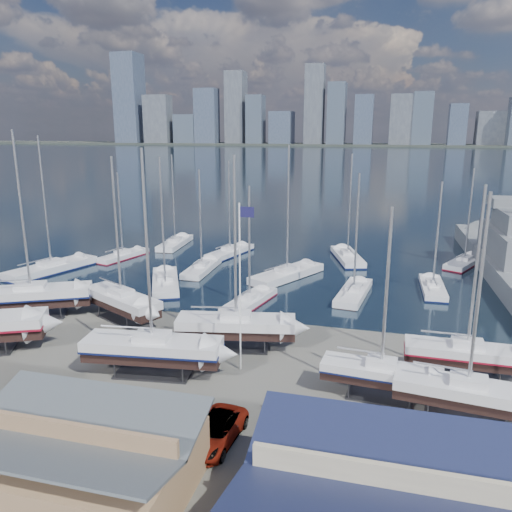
# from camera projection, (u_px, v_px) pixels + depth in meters

# --- Properties ---
(ground) EXTENTS (1400.00, 1400.00, 0.00)m
(ground) POSITION_uv_depth(u_px,v_px,m) (191.00, 360.00, 41.30)
(ground) COLOR #605E59
(ground) RESTS_ON ground
(water) EXTENTS (1400.00, 600.00, 0.40)m
(water) POSITION_uv_depth(u_px,v_px,m) (366.00, 158.00, 332.00)
(water) COLOR #182437
(water) RESTS_ON ground
(far_shore) EXTENTS (1400.00, 80.00, 2.20)m
(far_shore) POSITION_uv_depth(u_px,v_px,m) (376.00, 145.00, 575.47)
(far_shore) COLOR #2D332D
(far_shore) RESTS_ON ground
(skyline) EXTENTS (639.14, 43.80, 107.69)m
(skyline) POSITION_uv_depth(u_px,v_px,m) (371.00, 111.00, 562.19)
(skyline) COLOR #475166
(skyline) RESTS_ON far_shore
(shed_grey) EXTENTS (12.60, 8.40, 4.17)m
(shed_grey) POSITION_uv_depth(u_px,v_px,m) (74.00, 456.00, 25.77)
(shed_grey) COLOR #8C6B4C
(shed_grey) RESTS_ON ground
(shed_blue) EXTENTS (13.65, 9.45, 4.71)m
(shed_blue) POSITION_uv_depth(u_px,v_px,m) (394.00, 509.00, 21.78)
(shed_blue) COLOR #BFB293
(shed_blue) RESTS_ON ground
(sailboat_cradle_0) EXTENTS (11.85, 8.03, 18.55)m
(sailboat_cradle_0) POSITION_uv_depth(u_px,v_px,m) (31.00, 296.00, 50.36)
(sailboat_cradle_0) COLOR #2D2D33
(sailboat_cradle_0) RESTS_ON ground
(sailboat_cradle_2) EXTENTS (10.05, 7.02, 16.13)m
(sailboat_cradle_2) POSITION_uv_depth(u_px,v_px,m) (121.00, 300.00, 49.45)
(sailboat_cradle_2) COLOR #2D2D33
(sailboat_cradle_2) RESTS_ON ground
(sailboat_cradle_3) EXTENTS (11.05, 4.29, 17.30)m
(sailboat_cradle_3) POSITION_uv_depth(u_px,v_px,m) (153.00, 348.00, 38.44)
(sailboat_cradle_3) COLOR #2D2D33
(sailboat_cradle_3) RESTS_ON ground
(sailboat_cradle_4) EXTENTS (10.54, 4.72, 16.58)m
(sailboat_cradle_4) POSITION_uv_depth(u_px,v_px,m) (236.00, 325.00, 43.05)
(sailboat_cradle_4) COLOR #2D2D33
(sailboat_cradle_4) RESTS_ON ground
(sailboat_cradle_5) EXTENTS (8.53, 3.03, 13.71)m
(sailboat_cradle_5) POSITION_uv_depth(u_px,v_px,m) (381.00, 373.00, 34.97)
(sailboat_cradle_5) COLOR #2D2D33
(sailboat_cradle_5) RESTS_ON ground
(sailboat_cradle_6) EXTENTS (9.14, 2.65, 14.83)m
(sailboat_cradle_6) POSITION_uv_depth(u_px,v_px,m) (467.00, 354.00, 37.77)
(sailboat_cradle_6) COLOR #2D2D33
(sailboat_cradle_6) RESTS_ON ground
(sailboat_cradle_7) EXTENTS (9.40, 3.65, 15.02)m
(sailboat_cradle_7) POSITION_uv_depth(u_px,v_px,m) (467.00, 393.00, 32.21)
(sailboat_cradle_7) COLOR #2D2D33
(sailboat_cradle_7) RESTS_ON ground
(sailboat_moored_0) EXTENTS (7.27, 12.94, 18.65)m
(sailboat_moored_0) POSITION_uv_depth(u_px,v_px,m) (52.00, 270.00, 66.54)
(sailboat_moored_0) COLOR black
(sailboat_moored_0) RESTS_ON water
(sailboat_moored_1) EXTENTS (4.69, 9.16, 13.19)m
(sailboat_moored_1) POSITION_uv_depth(u_px,v_px,m) (123.00, 257.00, 73.67)
(sailboat_moored_1) COLOR black
(sailboat_moored_1) RESTS_ON water
(sailboat_moored_2) EXTENTS (3.52, 10.38, 15.42)m
(sailboat_moored_2) POSITION_uv_depth(u_px,v_px,m) (175.00, 244.00, 81.47)
(sailboat_moored_2) COLOR black
(sailboat_moored_2) RESTS_ON water
(sailboat_moored_3) EXTENTS (7.39, 11.12, 16.23)m
(sailboat_moored_3) POSITION_uv_depth(u_px,v_px,m) (165.00, 284.00, 60.58)
(sailboat_moored_3) COLOR black
(sailboat_moored_3) RESTS_ON water
(sailboat_moored_4) EXTENTS (2.85, 9.48, 14.22)m
(sailboat_moored_4) POSITION_uv_depth(u_px,v_px,m) (202.00, 269.00, 66.92)
(sailboat_moored_4) COLOR black
(sailboat_moored_4) RESTS_ON water
(sailboat_moored_5) EXTENTS (5.30, 10.25, 14.76)m
(sailboat_moored_5) POSITION_uv_depth(u_px,v_px,m) (230.00, 253.00, 75.70)
(sailboat_moored_5) COLOR black
(sailboat_moored_5) RESTS_ON water
(sailboat_moored_6) EXTENTS (4.42, 9.37, 13.51)m
(sailboat_moored_6) POSITION_uv_depth(u_px,v_px,m) (250.00, 302.00, 54.16)
(sailboat_moored_6) COLOR black
(sailboat_moored_6) RESTS_ON water
(sailboat_moored_7) EXTENTS (8.29, 11.77, 17.52)m
(sailboat_moored_7) POSITION_uv_depth(u_px,v_px,m) (287.00, 276.00, 63.86)
(sailboat_moored_7) COLOR black
(sailboat_moored_7) RESTS_ON water
(sailboat_moored_8) EXTENTS (6.02, 11.10, 15.99)m
(sailboat_moored_8) POSITION_uv_depth(u_px,v_px,m) (347.00, 258.00, 72.67)
(sailboat_moored_8) COLOR black
(sailboat_moored_8) RESTS_ON water
(sailboat_moored_9) EXTENTS (3.88, 9.95, 14.64)m
(sailboat_moored_9) POSITION_uv_depth(u_px,v_px,m) (354.00, 294.00, 56.84)
(sailboat_moored_9) COLOR black
(sailboat_moored_9) RESTS_ON water
(sailboat_moored_10) EXTENTS (2.74, 9.07, 13.47)m
(sailboat_moored_10) POSITION_uv_depth(u_px,v_px,m) (433.00, 289.00, 58.76)
(sailboat_moored_10) COLOR black
(sailboat_moored_10) RESTS_ON water
(sailboat_moored_11) EXTENTS (6.56, 9.66, 14.14)m
(sailboat_moored_11) POSITION_uv_depth(u_px,v_px,m) (464.00, 263.00, 69.92)
(sailboat_moored_11) COLOR black
(sailboat_moored_11) RESTS_ON water
(naval_ship_east) EXTENTS (8.67, 45.90, 18.11)m
(naval_ship_east) POSITION_uv_depth(u_px,v_px,m) (512.00, 263.00, 64.75)
(naval_ship_east) COLOR slate
(naval_ship_east) RESTS_ON water
(car_b) EXTENTS (4.80, 2.01, 1.54)m
(car_b) POSITION_uv_depth(u_px,v_px,m) (148.00, 409.00, 32.63)
(car_b) COLOR gray
(car_b) RESTS_ON ground
(car_c) EXTENTS (3.12, 5.80, 1.55)m
(car_c) POSITION_uv_depth(u_px,v_px,m) (215.00, 431.00, 30.23)
(car_c) COLOR gray
(car_c) RESTS_ON ground
(car_d) EXTENTS (2.64, 4.97, 1.37)m
(car_d) POSITION_uv_depth(u_px,v_px,m) (283.00, 423.00, 31.17)
(car_d) COLOR gray
(car_d) RESTS_ON ground
(flagpole) EXTENTS (1.17, 0.12, 13.34)m
(flagpole) POSITION_uv_depth(u_px,v_px,m) (241.00, 276.00, 37.78)
(flagpole) COLOR white
(flagpole) RESTS_ON ground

